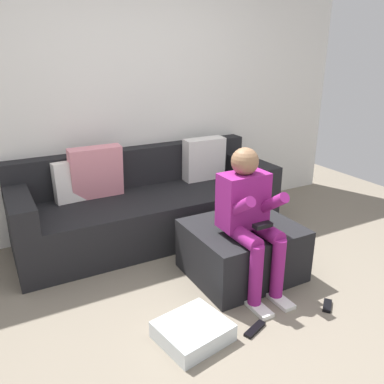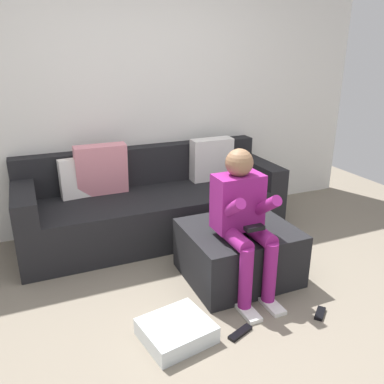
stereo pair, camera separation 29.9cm
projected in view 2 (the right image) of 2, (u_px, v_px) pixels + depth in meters
ground_plane at (229, 333)px, 2.58m from camera, size 6.66×6.66×0.00m
wall_back at (136, 105)px, 3.92m from camera, size 5.12×0.10×2.43m
couch_sectional at (152, 204)px, 3.86m from camera, size 2.47×0.87×0.92m
ottoman at (238, 252)px, 3.16m from camera, size 0.84×0.74×0.43m
person_seated at (243, 214)px, 2.83m from camera, size 0.36×0.60×1.09m
storage_bin at (176, 331)px, 2.51m from camera, size 0.48×0.44×0.12m
remote_near_ottoman at (320, 313)px, 2.75m from camera, size 0.15×0.13×0.02m
remote_by_storage_bin at (240, 333)px, 2.56m from camera, size 0.20×0.12×0.02m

